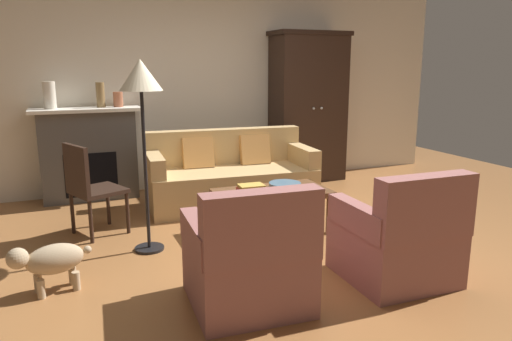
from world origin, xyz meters
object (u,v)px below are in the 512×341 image
at_px(mantel_vase_terracotta, 118,99).
at_px(armchair_near_left, 249,262).
at_px(fireplace, 89,153).
at_px(floor_lamp, 141,87).
at_px(fruit_bowl, 285,186).
at_px(armchair_near_right, 399,241).
at_px(armoire, 308,107).
at_px(book_stack, 251,188).
at_px(mantel_vase_bronze, 100,95).
at_px(mantel_vase_cream, 49,95).
at_px(dog, 50,261).
at_px(coffee_table, 272,196).
at_px(couch, 230,178).
at_px(side_chair_wooden, 89,184).

height_order(mantel_vase_terracotta, armchair_near_left, mantel_vase_terracotta).
bearing_deg(fireplace, floor_lamp, -79.43).
xyz_separation_m(fruit_bowl, armchair_near_right, (0.30, -1.37, -0.14)).
bearing_deg(armoire, mantel_vase_terracotta, 178.66).
bearing_deg(armoire, book_stack, -130.95).
distance_m(fireplace, mantel_vase_bronze, 0.72).
height_order(mantel_vase_cream, dog, mantel_vase_cream).
distance_m(armoire, book_stack, 2.49).
xyz_separation_m(mantel_vase_bronze, dog, (-0.61, -2.49, -1.02)).
height_order(fruit_bowl, armchair_near_left, armchair_near_left).
bearing_deg(book_stack, fireplace, 125.45).
bearing_deg(armoire, dog, -144.28).
distance_m(mantel_vase_cream, mantel_vase_terracotta, 0.76).
distance_m(armchair_near_right, floor_lamp, 2.41).
distance_m(coffee_table, floor_lamp, 1.62).
distance_m(couch, mantel_vase_terracotta, 1.67).
bearing_deg(armchair_near_right, side_chair_wooden, 137.76).
relative_size(mantel_vase_cream, dog, 0.56).
distance_m(book_stack, armchair_near_left, 1.43).
distance_m(couch, dog, 2.55).
height_order(armoire, armchair_near_left, armoire).
bearing_deg(side_chair_wooden, mantel_vase_cream, 102.42).
distance_m(book_stack, dog, 1.90).
relative_size(book_stack, floor_lamp, 0.15).
bearing_deg(fireplace, mantel_vase_cream, -177.30).
xyz_separation_m(mantel_vase_cream, dog, (-0.05, -2.49, -1.03)).
xyz_separation_m(book_stack, side_chair_wooden, (-1.44, 0.54, 0.05)).
relative_size(mantel_vase_terracotta, dog, 0.32).
xyz_separation_m(fireplace, dog, (-0.43, -2.51, -0.32)).
xyz_separation_m(fireplace, armchair_near_left, (0.82, -3.23, -0.25)).
bearing_deg(fireplace, book_stack, -54.55).
bearing_deg(side_chair_wooden, mantel_vase_bronze, 79.06).
height_order(coffee_table, floor_lamp, floor_lamp).
bearing_deg(book_stack, mantel_vase_terracotta, 117.38).
xyz_separation_m(couch, floor_lamp, (-1.15, -1.09, 1.12)).
distance_m(book_stack, mantel_vase_terracotta, 2.26).
xyz_separation_m(book_stack, armchair_near_right, (0.66, -1.37, -0.14)).
height_order(armoire, coffee_table, armoire).
bearing_deg(book_stack, side_chair_wooden, 159.54).
relative_size(armchair_near_left, floor_lamp, 0.53).
xyz_separation_m(coffee_table, fruit_bowl, (0.14, 0.01, 0.09)).
relative_size(fruit_bowl, side_chair_wooden, 0.35).
bearing_deg(couch, fruit_bowl, -79.02).
bearing_deg(armchair_near_left, couch, 73.77).
relative_size(armoire, mantel_vase_cream, 6.56).
bearing_deg(mantel_vase_terracotta, armchair_near_left, -82.12).
height_order(fireplace, dog, fireplace).
xyz_separation_m(couch, fruit_bowl, (0.21, -1.06, 0.13)).
bearing_deg(side_chair_wooden, floor_lamp, -52.32).
relative_size(mantel_vase_terracotta, armchair_near_left, 0.20).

